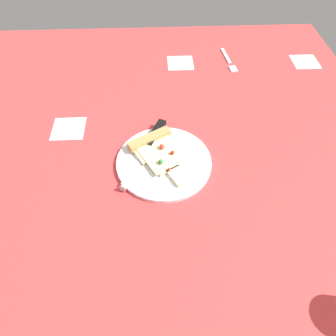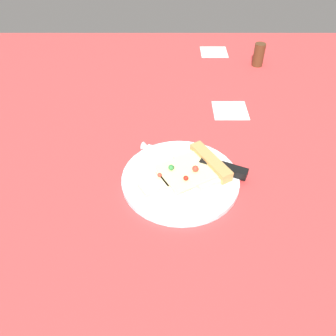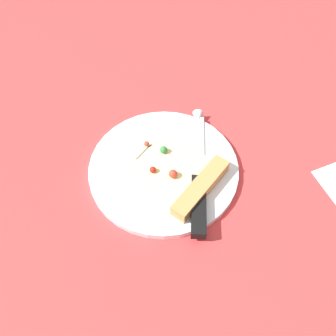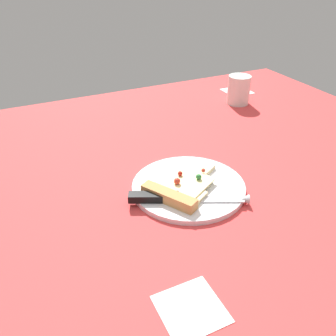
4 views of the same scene
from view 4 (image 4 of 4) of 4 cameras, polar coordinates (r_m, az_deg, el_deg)
ground_plane at (r=72.26cm, az=6.29°, el=-7.63°), size 145.00×145.00×3.00cm
plate at (r=76.44cm, az=3.09°, el=-3.04°), size 24.04×24.04×1.13cm
pizza_slice at (r=73.85cm, az=2.04°, el=-3.12°), size 18.98×15.41×2.63cm
knife at (r=71.26cm, az=1.39°, el=-4.76°), size 22.62×12.08×2.45cm
drinking_glass at (r=121.18cm, az=11.18°, el=12.10°), size 7.22×7.22×9.18cm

